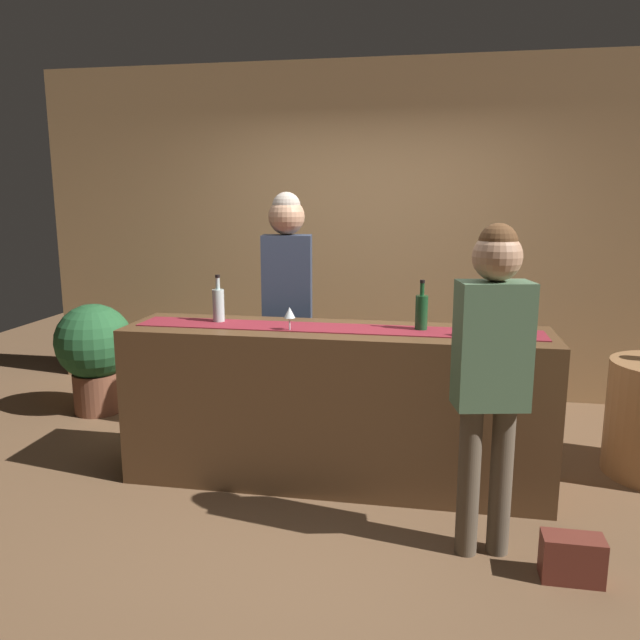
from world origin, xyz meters
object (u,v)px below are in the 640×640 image
wine_bottle_clear (218,305)px  bartender (287,289)px  potted_plant_tall (95,350)px  wine_glass_near_customer (468,319)px  handbag (572,558)px  wine_bottle_green (421,312)px  customer_sipping (492,358)px  wine_glass_mid_counter (289,313)px

wine_bottle_clear → bartender: bartender is taller
potted_plant_tall → wine_glass_near_customer: bearing=-18.8°
wine_bottle_clear → wine_glass_near_customer: wine_bottle_clear is taller
potted_plant_tall → handbag: (3.39, -1.75, -0.41)m
wine_bottle_clear → handbag: (2.01, -0.91, -0.98)m
wine_bottle_green → bartender: size_ratio=0.17×
wine_glass_near_customer → handbag: bearing=-57.8°
handbag → customer_sipping: bearing=157.0°
potted_plant_tall → bartender: bearing=-10.6°
wine_bottle_green → wine_glass_near_customer: wine_bottle_green is taller
wine_bottle_green → bartender: bartender is taller
wine_bottle_clear → wine_glass_near_customer: bearing=-5.9°
customer_sipping → wine_glass_mid_counter: bearing=141.0°
wine_glass_near_customer → potted_plant_tall: (-2.91, 0.99, -0.56)m
wine_bottle_green → handbag: (0.74, -0.90, -0.98)m
wine_glass_near_customer → wine_bottle_clear: bearing=174.1°
bartender → potted_plant_tall: bartender is taller
customer_sipping → handbag: size_ratio=5.87×
wine_bottle_green → customer_sipping: (0.35, -0.73, -0.08)m
wine_bottle_green → potted_plant_tall: 2.84m
wine_bottle_clear → handbag: 2.42m
wine_glass_near_customer → wine_glass_mid_counter: same height
wine_bottle_green → wine_bottle_clear: bearing=179.2°
bartender → wine_bottle_green: bearing=143.0°
bartender → customer_sipping: bartender is taller
wine_bottle_clear → potted_plant_tall: size_ratio=0.33×
customer_sipping → bartender: bearing=123.8°
bartender → handbag: 2.43m
wine_bottle_green → handbag: 1.52m
wine_bottle_clear → handbag: wine_bottle_clear is taller
wine_glass_near_customer → bartender: 1.39m
customer_sipping → potted_plant_tall: bearing=140.3°
wine_bottle_clear → wine_glass_mid_counter: 0.53m
potted_plant_tall → customer_sipping: bearing=-27.9°
customer_sipping → handbag: bearing=-34.8°
wine_bottle_green → wine_glass_near_customer: size_ratio=2.10×
wine_bottle_clear → wine_glass_mid_counter: size_ratio=2.10×
wine_glass_near_customer → customer_sipping: (0.08, -0.59, -0.07)m
bartender → wine_glass_mid_counter: bearing=96.7°
wine_glass_mid_counter → potted_plant_tall: size_ratio=0.16×
wine_glass_mid_counter → handbag: 1.94m
wine_glass_near_customer → wine_bottle_green: bearing=152.1°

